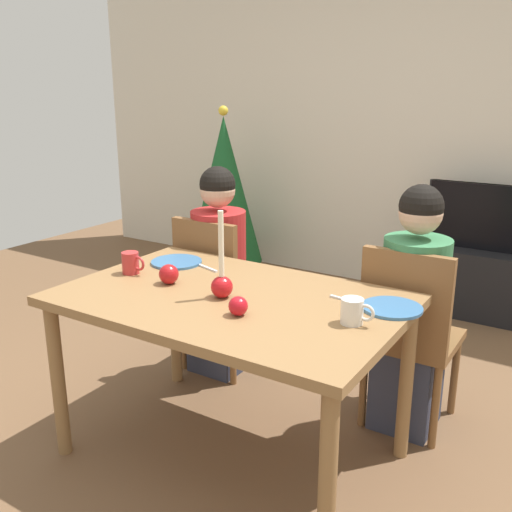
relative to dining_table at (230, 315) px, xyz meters
The scene contains 19 objects.
ground_plane 0.67m from the dining_table, ahead, with size 7.68×7.68×0.00m, color brown.
back_wall 2.68m from the dining_table, 90.00° to the left, with size 6.40×0.10×2.60m, color beige.
dining_table is the anchor object (origin of this frame).
chair_left 0.81m from the dining_table, 130.54° to the left, with size 0.40×0.40×0.90m.
chair_right 0.85m from the dining_table, 46.76° to the left, with size 0.40×0.40×0.90m.
person_left_child 0.83m from the dining_table, 129.07° to the left, with size 0.30×0.30×1.17m.
person_right_child 0.86m from the dining_table, 48.24° to the left, with size 0.30×0.30×1.17m.
tv_stand 2.40m from the dining_table, 76.63° to the left, with size 0.64×0.40×0.48m, color black.
tv 2.37m from the dining_table, 76.64° to the left, with size 0.79×0.05×0.46m.
christmas_tree 2.52m from the dining_table, 125.77° to the left, with size 0.63×0.63×1.43m.
candle_centerpiece 0.16m from the dining_table, 116.72° to the right, with size 0.09×0.09×0.36m.
plate_left 0.54m from the dining_table, 154.00° to the left, with size 0.25×0.25×0.01m, color teal.
plate_right 0.65m from the dining_table, 18.96° to the left, with size 0.23×0.23×0.01m, color teal.
mug_left 0.57m from the dining_table, behind, with size 0.12×0.08×0.10m.
mug_right 0.56m from the dining_table, ahead, with size 0.13×0.08×0.09m.
fork_left 0.41m from the dining_table, 141.79° to the left, with size 0.18×0.01×0.01m, color silver.
fork_right 0.49m from the dining_table, 24.12° to the left, with size 0.18×0.01×0.01m, color silver.
apple_near_candle 0.24m from the dining_table, 46.93° to the right, with size 0.07×0.07×0.07m, color red.
apple_by_left_plate 0.34m from the dining_table, behind, with size 0.09×0.09×0.09m, color #AA1518.
Camera 1 is at (1.27, -1.81, 1.57)m, focal length 40.20 mm.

